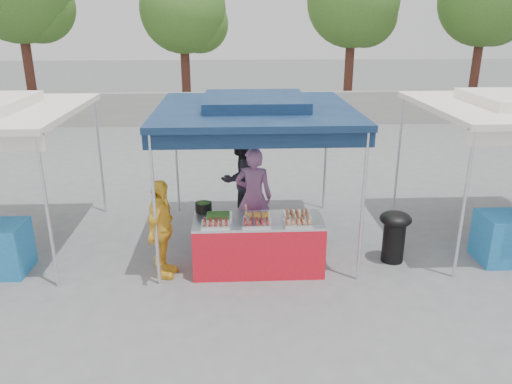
{
  "coord_description": "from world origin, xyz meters",
  "views": [
    {
      "loc": [
        -0.37,
        -7.17,
        3.8
      ],
      "look_at": [
        0.0,
        0.6,
        1.05
      ],
      "focal_mm": 35.0,
      "sensor_mm": 36.0,
      "label": 1
    }
  ],
  "objects_px": {
    "cooking_pot": "(204,207)",
    "wok_burner": "(394,232)",
    "vendor_woman": "(254,197)",
    "vendor_table": "(258,245)",
    "helper_man": "(240,178)",
    "customer_person": "(161,229)"
  },
  "relations": [
    {
      "from": "cooking_pot",
      "to": "helper_man",
      "type": "bearing_deg",
      "value": 68.43
    },
    {
      "from": "vendor_table",
      "to": "cooking_pot",
      "type": "distance_m",
      "value": 1.05
    },
    {
      "from": "cooking_pot",
      "to": "vendor_woman",
      "type": "xyz_separation_m",
      "value": [
        0.83,
        0.61,
        -0.06
      ]
    },
    {
      "from": "wok_burner",
      "to": "vendor_woman",
      "type": "xyz_separation_m",
      "value": [
        -2.24,
        0.79,
        0.36
      ]
    },
    {
      "from": "vendor_table",
      "to": "helper_man",
      "type": "xyz_separation_m",
      "value": [
        -0.24,
        1.91,
        0.48
      ]
    },
    {
      "from": "cooking_pot",
      "to": "customer_person",
      "type": "bearing_deg",
      "value": -141.02
    },
    {
      "from": "vendor_table",
      "to": "customer_person",
      "type": "bearing_deg",
      "value": -174.63
    },
    {
      "from": "vendor_table",
      "to": "helper_man",
      "type": "height_order",
      "value": "helper_man"
    },
    {
      "from": "wok_burner",
      "to": "vendor_table",
      "type": "bearing_deg",
      "value": -158.34
    },
    {
      "from": "cooking_pot",
      "to": "wok_burner",
      "type": "bearing_deg",
      "value": -3.34
    },
    {
      "from": "vendor_woman",
      "to": "customer_person",
      "type": "relative_size",
      "value": 1.12
    },
    {
      "from": "vendor_table",
      "to": "wok_burner",
      "type": "xyz_separation_m",
      "value": [
        2.21,
        0.18,
        0.08
      ]
    },
    {
      "from": "wok_burner",
      "to": "helper_man",
      "type": "distance_m",
      "value": 3.03
    },
    {
      "from": "vendor_table",
      "to": "helper_man",
      "type": "distance_m",
      "value": 1.99
    },
    {
      "from": "cooking_pot",
      "to": "customer_person",
      "type": "xyz_separation_m",
      "value": [
        -0.61,
        -0.5,
        -0.15
      ]
    },
    {
      "from": "vendor_table",
      "to": "vendor_woman",
      "type": "relative_size",
      "value": 1.15
    },
    {
      "from": "wok_burner",
      "to": "vendor_woman",
      "type": "bearing_deg",
      "value": 177.63
    },
    {
      "from": "vendor_table",
      "to": "cooking_pot",
      "type": "xyz_separation_m",
      "value": [
        -0.85,
        0.36,
        0.5
      ]
    },
    {
      "from": "customer_person",
      "to": "cooking_pot",
      "type": "bearing_deg",
      "value": -39.5
    },
    {
      "from": "cooking_pot",
      "to": "vendor_woman",
      "type": "distance_m",
      "value": 1.03
    },
    {
      "from": "vendor_table",
      "to": "helper_man",
      "type": "relative_size",
      "value": 1.1
    },
    {
      "from": "vendor_table",
      "to": "helper_man",
      "type": "bearing_deg",
      "value": 97.08
    }
  ]
}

